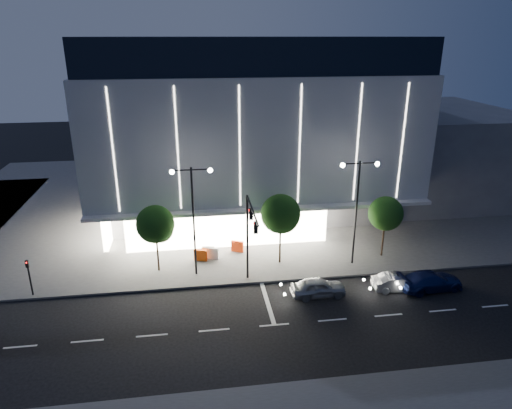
{
  "coord_description": "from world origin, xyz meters",
  "views": [
    {
      "loc": [
        -2.84,
        -26.71,
        18.12
      ],
      "look_at": [
        2.15,
        8.17,
        5.0
      ],
      "focal_mm": 32.0,
      "sensor_mm": 36.0,
      "label": 1
    }
  ],
  "objects_px": {
    "car_lead": "(318,287)",
    "car_third": "(431,281)",
    "barrier_c": "(237,246)",
    "barrier_d": "(208,252)",
    "street_lamp_east": "(357,198)",
    "ped_signal_far": "(29,274)",
    "tree_left": "(156,226)",
    "tree_mid": "(281,216)",
    "car_second": "(398,282)",
    "street_lamp_west": "(193,206)",
    "barrier_b": "(212,253)",
    "tree_right": "(386,215)",
    "barrier_a": "(201,255)",
    "traffic_mast": "(250,228)"
  },
  "relations": [
    {
      "from": "barrier_a",
      "to": "barrier_d",
      "type": "relative_size",
      "value": 1.0
    },
    {
      "from": "tree_left",
      "to": "traffic_mast",
      "type": "bearing_deg",
      "value": -27.84
    },
    {
      "from": "car_second",
      "to": "tree_right",
      "type": "bearing_deg",
      "value": -7.69
    },
    {
      "from": "traffic_mast",
      "to": "car_lead",
      "type": "relative_size",
      "value": 1.73
    },
    {
      "from": "car_second",
      "to": "tree_mid",
      "type": "bearing_deg",
      "value": 58.49
    },
    {
      "from": "street_lamp_east",
      "to": "car_lead",
      "type": "xyz_separation_m",
      "value": [
        -4.15,
        -4.35,
        -5.26
      ]
    },
    {
      "from": "barrier_b",
      "to": "traffic_mast",
      "type": "bearing_deg",
      "value": -40.59
    },
    {
      "from": "ped_signal_far",
      "to": "barrier_a",
      "type": "bearing_deg",
      "value": 16.7
    },
    {
      "from": "tree_mid",
      "to": "car_lead",
      "type": "distance_m",
      "value": 6.74
    },
    {
      "from": "barrier_b",
      "to": "barrier_a",
      "type": "bearing_deg",
      "value": -142.91
    },
    {
      "from": "tree_left",
      "to": "tree_mid",
      "type": "height_order",
      "value": "tree_mid"
    },
    {
      "from": "street_lamp_west",
      "to": "barrier_b",
      "type": "relative_size",
      "value": 8.18
    },
    {
      "from": "ped_signal_far",
      "to": "barrier_b",
      "type": "relative_size",
      "value": 2.73
    },
    {
      "from": "traffic_mast",
      "to": "street_lamp_west",
      "type": "height_order",
      "value": "street_lamp_west"
    },
    {
      "from": "tree_mid",
      "to": "car_lead",
      "type": "relative_size",
      "value": 1.5
    },
    {
      "from": "car_third",
      "to": "barrier_a",
      "type": "bearing_deg",
      "value": 62.88
    },
    {
      "from": "tree_left",
      "to": "street_lamp_west",
      "type": "bearing_deg",
      "value": -18.94
    },
    {
      "from": "tree_left",
      "to": "car_lead",
      "type": "relative_size",
      "value": 1.4
    },
    {
      "from": "tree_mid",
      "to": "barrier_d",
      "type": "relative_size",
      "value": 5.59
    },
    {
      "from": "car_lead",
      "to": "tree_mid",
      "type": "bearing_deg",
      "value": 17.35
    },
    {
      "from": "barrier_b",
      "to": "barrier_c",
      "type": "bearing_deg",
      "value": 46.92
    },
    {
      "from": "car_third",
      "to": "barrier_d",
      "type": "distance_m",
      "value": 17.99
    },
    {
      "from": "ped_signal_far",
      "to": "barrier_d",
      "type": "distance_m",
      "value": 13.81
    },
    {
      "from": "tree_left",
      "to": "tree_right",
      "type": "bearing_deg",
      "value": -0.0
    },
    {
      "from": "car_second",
      "to": "barrier_c",
      "type": "xyz_separation_m",
      "value": [
        -11.37,
        7.9,
        0.01
      ]
    },
    {
      "from": "car_second",
      "to": "traffic_mast",
      "type": "bearing_deg",
      "value": 83.6
    },
    {
      "from": "tree_left",
      "to": "barrier_a",
      "type": "distance_m",
      "value": 4.93
    },
    {
      "from": "barrier_c",
      "to": "barrier_d",
      "type": "distance_m",
      "value": 2.7
    },
    {
      "from": "street_lamp_east",
      "to": "tree_right",
      "type": "height_order",
      "value": "street_lamp_east"
    },
    {
      "from": "tree_right",
      "to": "barrier_b",
      "type": "height_order",
      "value": "tree_right"
    },
    {
      "from": "car_third",
      "to": "car_second",
      "type": "bearing_deg",
      "value": 78.69
    },
    {
      "from": "tree_right",
      "to": "car_second",
      "type": "relative_size",
      "value": 1.41
    },
    {
      "from": "car_lead",
      "to": "car_third",
      "type": "bearing_deg",
      "value": -93.52
    },
    {
      "from": "car_lead",
      "to": "barrier_d",
      "type": "xyz_separation_m",
      "value": [
        -7.76,
        7.07,
        -0.05
      ]
    },
    {
      "from": "car_second",
      "to": "barrier_b",
      "type": "distance_m",
      "value": 15.27
    },
    {
      "from": "tree_left",
      "to": "tree_right",
      "type": "relative_size",
      "value": 1.04
    },
    {
      "from": "barrier_d",
      "to": "car_third",
      "type": "bearing_deg",
      "value": -15.03
    },
    {
      "from": "street_lamp_east",
      "to": "tree_right",
      "type": "distance_m",
      "value": 3.81
    },
    {
      "from": "tree_right",
      "to": "barrier_d",
      "type": "height_order",
      "value": "tree_right"
    },
    {
      "from": "traffic_mast",
      "to": "tree_right",
      "type": "height_order",
      "value": "traffic_mast"
    },
    {
      "from": "street_lamp_east",
      "to": "ped_signal_far",
      "type": "xyz_separation_m",
      "value": [
        -25.0,
        -1.5,
        -4.07
      ]
    },
    {
      "from": "traffic_mast",
      "to": "barrier_d",
      "type": "height_order",
      "value": "traffic_mast"
    },
    {
      "from": "ped_signal_far",
      "to": "tree_right",
      "type": "xyz_separation_m",
      "value": [
        28.03,
        2.52,
        2.0
      ]
    },
    {
      "from": "tree_left",
      "to": "tree_right",
      "type": "xyz_separation_m",
      "value": [
        19.0,
        -0.0,
        -0.15
      ]
    },
    {
      "from": "tree_mid",
      "to": "car_third",
      "type": "height_order",
      "value": "tree_mid"
    },
    {
      "from": "barrier_b",
      "to": "tree_mid",
      "type": "bearing_deg",
      "value": 8.12
    },
    {
      "from": "car_second",
      "to": "car_third",
      "type": "xyz_separation_m",
      "value": [
        2.45,
        -0.26,
        0.07
      ]
    },
    {
      "from": "car_second",
      "to": "car_third",
      "type": "bearing_deg",
      "value": -93.59
    },
    {
      "from": "street_lamp_west",
      "to": "street_lamp_east",
      "type": "bearing_deg",
      "value": 0.0
    },
    {
      "from": "tree_mid",
      "to": "car_second",
      "type": "xyz_separation_m",
      "value": [
        8.02,
        -5.42,
        -3.69
      ]
    }
  ]
}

